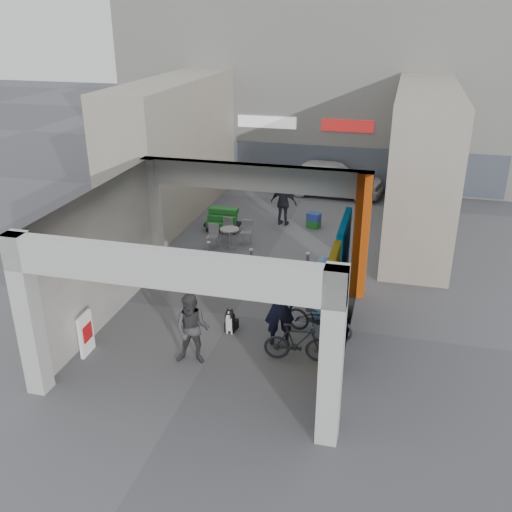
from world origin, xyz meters
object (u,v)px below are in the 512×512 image
(man_elderly, at_px, (323,289))
(bicycle_rear, at_px, (298,342))
(cafe_set, at_px, (229,237))
(man_crates, at_px, (284,203))
(bicycle_front, at_px, (319,319))
(produce_stand, at_px, (223,222))
(border_collie, at_px, (231,322))
(white_van, at_px, (331,178))
(man_back_turned, at_px, (192,329))
(man_with_dog, at_px, (279,307))

(man_elderly, bearing_deg, bicycle_rear, -101.67)
(cafe_set, bearing_deg, man_elderly, -48.13)
(man_crates, height_order, bicycle_front, man_crates)
(produce_stand, bearing_deg, bicycle_front, -53.23)
(border_collie, bearing_deg, white_van, 94.06)
(border_collie, xyz_separation_m, white_van, (0.86, 11.87, 0.48))
(man_back_turned, relative_size, man_crates, 1.00)
(produce_stand, bearing_deg, man_elderly, -49.69)
(man_back_turned, height_order, bicycle_rear, man_back_turned)
(produce_stand, relative_size, man_crates, 0.73)
(produce_stand, distance_m, man_with_dog, 7.72)
(man_crates, xyz_separation_m, bicycle_rear, (2.14, -8.57, -0.38))
(man_back_turned, bearing_deg, border_collie, 66.66)
(cafe_set, xyz_separation_m, bicycle_front, (3.83, -5.02, 0.16))
(man_crates, bearing_deg, man_back_turned, 97.53)
(man_with_dog, relative_size, bicycle_front, 1.14)
(cafe_set, xyz_separation_m, man_crates, (1.38, 2.35, 0.56))
(produce_stand, distance_m, man_crates, 2.35)
(bicycle_front, height_order, white_van, white_van)
(man_with_dog, xyz_separation_m, white_van, (-0.40, 12.10, -0.23))
(man_elderly, height_order, man_crates, man_elderly)
(cafe_set, relative_size, white_van, 0.31)
(border_collie, height_order, bicycle_rear, bicycle_rear)
(produce_stand, bearing_deg, man_crates, 31.87)
(man_with_dog, bearing_deg, produce_stand, -81.99)
(cafe_set, height_order, man_back_turned, man_back_turned)
(white_van, bearing_deg, man_crates, 167.37)
(produce_stand, height_order, man_crates, man_crates)
(white_van, bearing_deg, man_back_turned, 177.89)
(cafe_set, distance_m, bicycle_front, 6.32)
(man_with_dog, xyz_separation_m, man_crates, (-1.59, 7.99, -0.13))
(border_collie, relative_size, bicycle_rear, 0.44)
(man_elderly, xyz_separation_m, white_van, (-1.22, 10.68, -0.11))
(produce_stand, height_order, bicycle_front, bicycle_front)
(produce_stand, bearing_deg, border_collie, -69.52)
(border_collie, xyz_separation_m, man_elderly, (2.08, 1.19, 0.59))
(cafe_set, xyz_separation_m, man_back_turned, (1.28, -6.88, 0.55))
(white_van, bearing_deg, man_elderly, -170.12)
(man_back_turned, xyz_separation_m, white_van, (1.28, 13.34, -0.09))
(bicycle_front, bearing_deg, man_back_turned, 140.77)
(man_back_turned, height_order, bicycle_front, man_back_turned)
(border_collie, xyz_separation_m, bicycle_front, (2.13, 0.38, 0.18))
(bicycle_front, bearing_deg, man_with_dog, 140.16)
(man_with_dog, distance_m, white_van, 12.11)
(man_back_turned, bearing_deg, cafe_set, 93.08)
(man_crates, distance_m, bicycle_rear, 8.84)
(man_with_dog, bearing_deg, man_elderly, -139.25)
(man_elderly, height_order, bicycle_rear, man_elderly)
(bicycle_rear, relative_size, white_van, 0.35)
(produce_stand, height_order, man_elderly, man_elderly)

